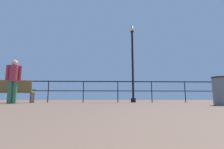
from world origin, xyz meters
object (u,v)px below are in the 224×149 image
object	(u,v)px
bench_far_left	(13,91)
lamppost_center	(133,61)
person_by_bench	(13,78)
trash_bin	(220,91)

from	to	relation	value
bench_far_left	lamppost_center	size ratio (longest dim) A/B	0.41
lamppost_center	person_by_bench	size ratio (longest dim) A/B	2.51
lamppost_center	person_by_bench	distance (m)	5.65
bench_far_left	lamppost_center	distance (m)	5.97
lamppost_center	person_by_bench	world-z (taller)	lamppost_center
lamppost_center	trash_bin	size ratio (longest dim) A/B	5.27
bench_far_left	trash_bin	xyz separation A→B (m)	(7.41, -3.04, -0.14)
lamppost_center	person_by_bench	bearing A→B (deg)	-156.48
person_by_bench	trash_bin	size ratio (longest dim) A/B	2.10
bench_far_left	person_by_bench	xyz separation A→B (m)	(0.56, -1.09, 0.43)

